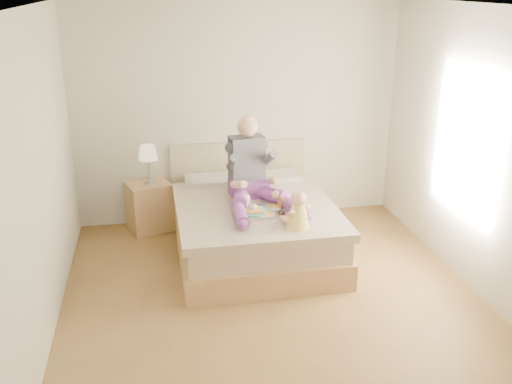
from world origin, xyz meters
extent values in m
cube|color=brown|center=(0.00, 0.00, 0.00)|extent=(4.00, 4.20, 0.01)
cube|color=silver|center=(0.00, 0.00, 2.70)|extent=(4.00, 4.20, 0.02)
cube|color=beige|center=(0.00, 2.10, 1.35)|extent=(4.00, 0.02, 2.70)
cube|color=beige|center=(0.00, -2.10, 1.35)|extent=(4.00, 0.02, 2.70)
cube|color=beige|center=(-2.00, 0.00, 1.35)|extent=(0.02, 4.20, 2.70)
cube|color=beige|center=(2.00, 0.00, 1.35)|extent=(0.02, 4.20, 2.70)
cube|color=white|center=(1.99, 0.20, 1.40)|extent=(0.02, 1.30, 1.60)
cube|color=white|center=(1.98, 0.20, 1.40)|extent=(0.01, 1.18, 1.48)
cube|color=#A1794B|center=(0.00, 1.02, 0.14)|extent=(1.68, 2.13, 0.28)
cube|color=tan|center=(0.00, 1.02, 0.40)|extent=(1.60, 2.05, 0.24)
cube|color=tan|center=(0.00, 0.87, 0.57)|extent=(1.70, 1.80, 0.09)
cube|color=beige|center=(-0.38, 1.76, 0.59)|extent=(0.62, 0.40, 0.14)
cube|color=beige|center=(0.38, 1.76, 0.59)|extent=(0.62, 0.40, 0.14)
cube|color=tan|center=(0.00, 2.09, 0.50)|extent=(1.70, 0.08, 1.00)
cube|color=#A1794B|center=(-1.14, 1.88, 0.30)|extent=(0.60, 0.57, 0.60)
cylinder|color=#B1B3B8|center=(-1.11, 1.86, 0.62)|extent=(0.13, 0.13, 0.04)
cylinder|color=#B1B3B8|center=(-1.11, 1.86, 0.77)|extent=(0.03, 0.03, 0.26)
cone|color=#F8E9C2|center=(-1.11, 1.86, 0.98)|extent=(0.23, 0.23, 0.17)
cube|color=#76378B|center=(-0.02, 1.21, 0.70)|extent=(0.44, 0.36, 0.19)
cube|color=#38383F|center=(-0.03, 1.27, 1.03)|extent=(0.40, 0.28, 0.50)
sphere|color=#F2B997|center=(-0.03, 1.24, 1.41)|extent=(0.23, 0.23, 0.23)
cylinder|color=#76378B|center=(-0.15, 0.94, 0.69)|extent=(0.27, 0.56, 0.23)
cylinder|color=#76378B|center=(-0.23, 0.53, 0.68)|extent=(0.15, 0.49, 0.13)
sphere|color=#76378B|center=(-0.24, 0.30, 0.67)|extent=(0.12, 0.12, 0.12)
cylinder|color=#38383F|center=(-0.22, 1.10, 1.05)|extent=(0.10, 0.31, 0.26)
cylinder|color=#F2B997|center=(-0.18, 0.90, 0.86)|extent=(0.15, 0.33, 0.17)
sphere|color=#F2B997|center=(-0.13, 0.75, 0.76)|extent=(0.09, 0.09, 0.09)
cylinder|color=#76378B|center=(0.18, 0.98, 0.69)|extent=(0.39, 0.55, 0.23)
cylinder|color=#76378B|center=(0.35, 0.61, 0.68)|extent=(0.27, 0.50, 0.13)
sphere|color=#76378B|center=(0.43, 0.38, 0.67)|extent=(0.12, 0.12, 0.12)
cylinder|color=#38383F|center=(0.20, 1.16, 1.05)|extent=(0.16, 0.32, 0.26)
cylinder|color=#F2B997|center=(0.21, 0.96, 0.86)|extent=(0.09, 0.32, 0.17)
sphere|color=#F2B997|center=(0.20, 0.80, 0.76)|extent=(0.09, 0.09, 0.09)
cube|color=#B1B3B8|center=(0.04, 0.67, 0.62)|extent=(0.52, 0.41, 0.01)
cylinder|color=teal|center=(-0.07, 0.68, 0.63)|extent=(0.30, 0.30, 0.02)
cylinder|color=gold|center=(-0.07, 0.68, 0.65)|extent=(0.20, 0.20, 0.02)
cylinder|color=white|center=(-0.13, 0.81, 0.67)|extent=(0.09, 0.09, 0.10)
torus|color=white|center=(-0.08, 0.82, 0.68)|extent=(0.02, 0.07, 0.07)
cylinder|color=#99794B|center=(-0.13, 0.81, 0.72)|extent=(0.08, 0.08, 0.01)
cylinder|color=white|center=(0.17, 0.76, 0.63)|extent=(0.17, 0.17, 0.01)
cube|color=gold|center=(0.17, 0.76, 0.65)|extent=(0.10, 0.09, 0.02)
cylinder|color=white|center=(0.06, 0.56, 0.63)|extent=(0.17, 0.17, 0.01)
ellipsoid|color=#AE1220|center=(0.09, 0.54, 0.65)|extent=(0.04, 0.04, 0.01)
cylinder|color=white|center=(0.24, 0.74, 0.69)|extent=(0.08, 0.08, 0.13)
cylinder|color=#C36120|center=(0.24, 0.74, 0.69)|extent=(0.07, 0.07, 0.13)
cylinder|color=white|center=(0.21, 0.56, 0.65)|extent=(0.08, 0.08, 0.04)
cylinder|color=#4A190A|center=(0.21, 0.56, 0.64)|extent=(0.07, 0.07, 0.03)
cone|color=#F0D54C|center=(0.30, 0.25, 0.73)|extent=(0.23, 0.23, 0.25)
sphere|color=#F2B997|center=(0.30, 0.25, 0.91)|extent=(0.15, 0.15, 0.15)
cylinder|color=#F2B997|center=(0.21, 0.34, 0.65)|extent=(0.11, 0.18, 0.06)
sphere|color=#F2B997|center=(0.17, 0.41, 0.65)|extent=(0.05, 0.05, 0.05)
cylinder|color=#F2B997|center=(0.22, 0.22, 0.78)|extent=(0.07, 0.13, 0.11)
cylinder|color=#F2B997|center=(0.29, 0.37, 0.65)|extent=(0.14, 0.17, 0.06)
sphere|color=#F2B997|center=(0.26, 0.45, 0.65)|extent=(0.05, 0.05, 0.05)
cylinder|color=#F2B997|center=(0.38, 0.30, 0.78)|extent=(0.11, 0.12, 0.11)
camera|label=1|loc=(-1.04, -4.72, 2.89)|focal=40.00mm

